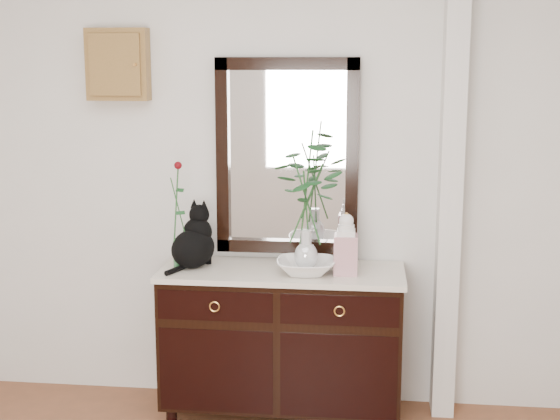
# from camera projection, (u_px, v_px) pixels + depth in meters

# --- Properties ---
(wall_back) EXTENTS (3.60, 0.04, 2.70)m
(wall_back) POSITION_uv_depth(u_px,v_px,m) (270.00, 172.00, 4.41)
(wall_back) COLOR silver
(wall_back) RESTS_ON ground
(pilaster) EXTENTS (0.12, 0.20, 2.70)m
(pilaster) POSITION_uv_depth(u_px,v_px,m) (451.00, 177.00, 4.22)
(pilaster) COLOR silver
(pilaster) RESTS_ON ground
(sideboard) EXTENTS (1.33, 0.52, 0.82)m
(sideboard) POSITION_uv_depth(u_px,v_px,m) (282.00, 335.00, 4.32)
(sideboard) COLOR black
(sideboard) RESTS_ON ground
(wall_mirror) EXTENTS (0.80, 0.06, 1.10)m
(wall_mirror) POSITION_uv_depth(u_px,v_px,m) (287.00, 157.00, 4.37)
(wall_mirror) COLOR black
(wall_mirror) RESTS_ON wall_back
(key_cabinet) EXTENTS (0.35, 0.10, 0.40)m
(key_cabinet) POSITION_uv_depth(u_px,v_px,m) (118.00, 65.00, 4.36)
(key_cabinet) COLOR brown
(key_cabinet) RESTS_ON wall_back
(cat) EXTENTS (0.34, 0.37, 0.35)m
(cat) POSITION_uv_depth(u_px,v_px,m) (193.00, 236.00, 4.27)
(cat) COLOR black
(cat) RESTS_ON sideboard
(lotus_bowl) EXTENTS (0.33, 0.33, 0.08)m
(lotus_bowl) POSITION_uv_depth(u_px,v_px,m) (306.00, 267.00, 4.16)
(lotus_bowl) COLOR white
(lotus_bowl) RESTS_ON sideboard
(vase_branches) EXTENTS (0.38, 0.38, 0.76)m
(vase_branches) POSITION_uv_depth(u_px,v_px,m) (306.00, 200.00, 4.09)
(vase_branches) COLOR silver
(vase_branches) RESTS_ON lotus_bowl
(bud_vase_rose) EXTENTS (0.08, 0.08, 0.60)m
(bud_vase_rose) POSITION_uv_depth(u_px,v_px,m) (177.00, 215.00, 4.21)
(bud_vase_rose) COLOR #2F693C
(bud_vase_rose) RESTS_ON sideboard
(ginger_jar) EXTENTS (0.13, 0.13, 0.34)m
(ginger_jar) POSITION_uv_depth(u_px,v_px,m) (346.00, 243.00, 4.13)
(ginger_jar) COLOR white
(ginger_jar) RESTS_ON sideboard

